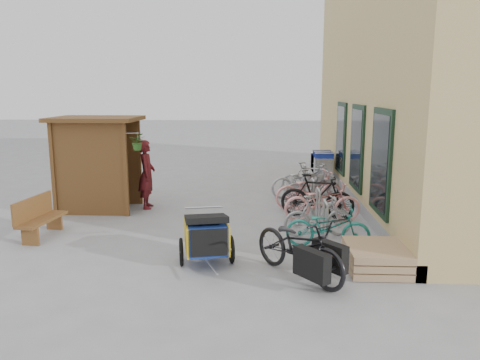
{
  "coord_description": "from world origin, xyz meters",
  "views": [
    {
      "loc": [
        1.01,
        -9.19,
        3.05
      ],
      "look_at": [
        0.5,
        1.5,
        1.0
      ],
      "focal_mm": 35.0,
      "sensor_mm": 36.0,
      "label": 1
    }
  ],
  "objects_px": {
    "shopping_carts": "(321,163)",
    "cargo_bike": "(300,247)",
    "child_trailer": "(206,235)",
    "bike_6": "(301,181)",
    "bench": "(39,217)",
    "pallet_stack": "(376,258)",
    "bike_3": "(317,196)",
    "bike_7": "(310,179)",
    "bike_5": "(313,187)",
    "bike_1": "(318,216)",
    "bike_4": "(309,190)",
    "person_kiosk": "(147,174)",
    "kiosk": "(94,150)",
    "bike_0": "(328,227)",
    "bike_2": "(322,202)"
  },
  "relations": [
    {
      "from": "shopping_carts",
      "to": "bike_2",
      "type": "distance_m",
      "value": 4.9
    },
    {
      "from": "bike_4",
      "to": "cargo_bike",
      "type": "bearing_deg",
      "value": 156.27
    },
    {
      "from": "bike_3",
      "to": "bike_6",
      "type": "distance_m",
      "value": 2.23
    },
    {
      "from": "pallet_stack",
      "to": "cargo_bike",
      "type": "height_order",
      "value": "cargo_bike"
    },
    {
      "from": "cargo_bike",
      "to": "bike_6",
      "type": "xyz_separation_m",
      "value": [
        0.5,
        5.98,
        -0.05
      ]
    },
    {
      "from": "shopping_carts",
      "to": "pallet_stack",
      "type": "bearing_deg",
      "value": -90.0
    },
    {
      "from": "bike_4",
      "to": "bike_7",
      "type": "distance_m",
      "value": 1.46
    },
    {
      "from": "kiosk",
      "to": "bike_1",
      "type": "bearing_deg",
      "value": -20.51
    },
    {
      "from": "child_trailer",
      "to": "bike_7",
      "type": "height_order",
      "value": "bike_7"
    },
    {
      "from": "cargo_bike",
      "to": "bike_5",
      "type": "height_order",
      "value": "cargo_bike"
    },
    {
      "from": "kiosk",
      "to": "bike_6",
      "type": "height_order",
      "value": "kiosk"
    },
    {
      "from": "bench",
      "to": "bike_2",
      "type": "bearing_deg",
      "value": 20.52
    },
    {
      "from": "person_kiosk",
      "to": "child_trailer",
      "type": "bearing_deg",
      "value": -159.04
    },
    {
      "from": "kiosk",
      "to": "bike_5",
      "type": "distance_m",
      "value": 5.8
    },
    {
      "from": "child_trailer",
      "to": "bike_6",
      "type": "bearing_deg",
      "value": 56.31
    },
    {
      "from": "bike_3",
      "to": "bike_5",
      "type": "height_order",
      "value": "bike_3"
    },
    {
      "from": "bench",
      "to": "shopping_carts",
      "type": "distance_m",
      "value": 9.24
    },
    {
      "from": "bike_0",
      "to": "bike_6",
      "type": "height_order",
      "value": "bike_6"
    },
    {
      "from": "pallet_stack",
      "to": "bench",
      "type": "distance_m",
      "value": 6.84
    },
    {
      "from": "kiosk",
      "to": "shopping_carts",
      "type": "height_order",
      "value": "kiosk"
    },
    {
      "from": "kiosk",
      "to": "person_kiosk",
      "type": "xyz_separation_m",
      "value": [
        1.28,
        0.23,
        -0.65
      ]
    },
    {
      "from": "bike_1",
      "to": "child_trailer",
      "type": "bearing_deg",
      "value": 118.94
    },
    {
      "from": "bike_4",
      "to": "bike_2",
      "type": "bearing_deg",
      "value": 171.47
    },
    {
      "from": "bench",
      "to": "bike_2",
      "type": "distance_m",
      "value": 6.3
    },
    {
      "from": "person_kiosk",
      "to": "bike_4",
      "type": "bearing_deg",
      "value": -93.36
    },
    {
      "from": "child_trailer",
      "to": "pallet_stack",
      "type": "bearing_deg",
      "value": -14.86
    },
    {
      "from": "bike_3",
      "to": "bike_7",
      "type": "height_order",
      "value": "bike_3"
    },
    {
      "from": "shopping_carts",
      "to": "cargo_bike",
      "type": "xyz_separation_m",
      "value": [
        -1.35,
        -8.33,
        -0.12
      ]
    },
    {
      "from": "shopping_carts",
      "to": "kiosk",
      "type": "bearing_deg",
      "value": -147.4
    },
    {
      "from": "bike_0",
      "to": "bike_6",
      "type": "bearing_deg",
      "value": 9.48
    },
    {
      "from": "bench",
      "to": "bike_6",
      "type": "xyz_separation_m",
      "value": [
        5.82,
        4.04,
        0.04
      ]
    },
    {
      "from": "bench",
      "to": "person_kiosk",
      "type": "distance_m",
      "value": 3.13
    },
    {
      "from": "pallet_stack",
      "to": "bike_3",
      "type": "bearing_deg",
      "value": 101.13
    },
    {
      "from": "pallet_stack",
      "to": "bike_3",
      "type": "height_order",
      "value": "bike_3"
    },
    {
      "from": "bike_1",
      "to": "bike_4",
      "type": "relative_size",
      "value": 0.8
    },
    {
      "from": "bike_7",
      "to": "bike_0",
      "type": "bearing_deg",
      "value": -174.43
    },
    {
      "from": "bike_0",
      "to": "bike_3",
      "type": "relative_size",
      "value": 0.91
    },
    {
      "from": "child_trailer",
      "to": "cargo_bike",
      "type": "xyz_separation_m",
      "value": [
        1.62,
        -0.58,
        -0.0
      ]
    },
    {
      "from": "bike_0",
      "to": "bike_7",
      "type": "height_order",
      "value": "bike_7"
    },
    {
      "from": "bike_4",
      "to": "kiosk",
      "type": "bearing_deg",
      "value": 78.11
    },
    {
      "from": "pallet_stack",
      "to": "bike_2",
      "type": "distance_m",
      "value": 3.08
    },
    {
      "from": "child_trailer",
      "to": "bike_5",
      "type": "height_order",
      "value": "bike_5"
    },
    {
      "from": "child_trailer",
      "to": "bike_1",
      "type": "xyz_separation_m",
      "value": [
        2.17,
        1.68,
        -0.09
      ]
    },
    {
      "from": "shopping_carts",
      "to": "bike_2",
      "type": "xyz_separation_m",
      "value": [
        -0.56,
        -4.86,
        -0.18
      ]
    },
    {
      "from": "bench",
      "to": "bike_6",
      "type": "height_order",
      "value": "bike_6"
    },
    {
      "from": "kiosk",
      "to": "bench",
      "type": "height_order",
      "value": "kiosk"
    },
    {
      "from": "cargo_bike",
      "to": "bike_4",
      "type": "bearing_deg",
      "value": 43.86
    },
    {
      "from": "person_kiosk",
      "to": "bike_7",
      "type": "bearing_deg",
      "value": -75.56
    },
    {
      "from": "bike_2",
      "to": "bike_5",
      "type": "bearing_deg",
      "value": -1.18
    },
    {
      "from": "child_trailer",
      "to": "bike_4",
      "type": "relative_size",
      "value": 0.89
    }
  ]
}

